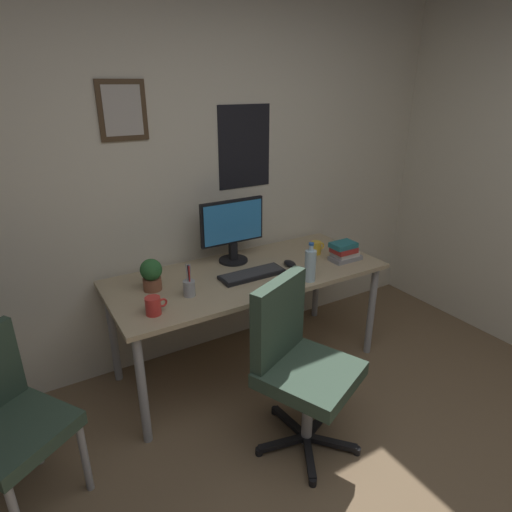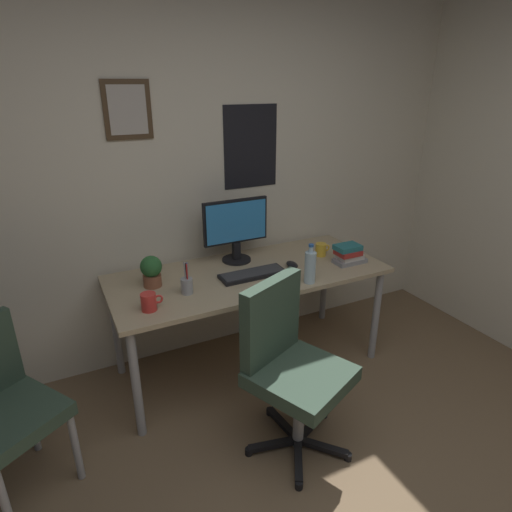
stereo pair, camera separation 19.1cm
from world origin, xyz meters
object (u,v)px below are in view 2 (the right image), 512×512
object	(u,v)px
monitor	(236,228)
office_chair	(289,360)
water_bottle	(310,267)
keyboard	(253,274)
coffee_mug_far	(149,302)
pen_cup	(187,285)
book_stack_left	(349,254)
coffee_mug_near	(321,249)
potted_plant	(151,270)
computer_mouse	(292,265)

from	to	relation	value
monitor	office_chair	bearing A→B (deg)	-97.30
water_bottle	office_chair	bearing A→B (deg)	-133.12
monitor	keyboard	world-z (taller)	monitor
coffee_mug_far	pen_cup	world-z (taller)	pen_cup
coffee_mug_far	pen_cup	xyz separation A→B (m)	(0.25, 0.10, 0.00)
pen_cup	book_stack_left	world-z (taller)	pen_cup
pen_cup	book_stack_left	bearing A→B (deg)	-2.55
coffee_mug_near	potted_plant	world-z (taller)	potted_plant
keyboard	coffee_mug_near	size ratio (longest dim) A/B	3.76
book_stack_left	water_bottle	bearing A→B (deg)	-160.65
keyboard	coffee_mug_near	distance (m)	0.60
potted_plant	coffee_mug_far	bearing A→B (deg)	-106.91
water_bottle	book_stack_left	bearing A→B (deg)	19.35
office_chair	computer_mouse	bearing A→B (deg)	58.30
computer_mouse	pen_cup	world-z (taller)	pen_cup
monitor	computer_mouse	xyz separation A→B (m)	(0.29, -0.27, -0.22)
coffee_mug_near	pen_cup	world-z (taller)	pen_cup
monitor	water_bottle	xyz separation A→B (m)	(0.26, -0.52, -0.13)
book_stack_left	coffee_mug_far	bearing A→B (deg)	-177.89
coffee_mug_far	pen_cup	bearing A→B (deg)	22.35
water_bottle	computer_mouse	bearing A→B (deg)	84.22
pen_cup	keyboard	bearing A→B (deg)	6.15
monitor	computer_mouse	bearing A→B (deg)	-43.43
office_chair	coffee_mug_near	size ratio (longest dim) A/B	8.31
water_bottle	book_stack_left	size ratio (longest dim) A/B	1.15
keyboard	computer_mouse	xyz separation A→B (m)	(0.30, 0.01, 0.01)
office_chair	monitor	bearing A→B (deg)	82.70
pen_cup	book_stack_left	size ratio (longest dim) A/B	0.91
keyboard	coffee_mug_far	bearing A→B (deg)	-167.87
water_bottle	monitor	bearing A→B (deg)	116.59
book_stack_left	computer_mouse	bearing A→B (deg)	164.17
keyboard	coffee_mug_far	size ratio (longest dim) A/B	3.54
office_chair	water_bottle	world-z (taller)	water_bottle
office_chair	keyboard	world-z (taller)	office_chair
monitor	potted_plant	size ratio (longest dim) A/B	2.36
potted_plant	pen_cup	bearing A→B (deg)	-49.76
office_chair	water_bottle	size ratio (longest dim) A/B	3.76
office_chair	computer_mouse	xyz separation A→B (m)	(0.41, 0.66, 0.21)
monitor	potted_plant	world-z (taller)	monitor
keyboard	potted_plant	size ratio (longest dim) A/B	2.21
coffee_mug_far	pen_cup	size ratio (longest dim) A/B	0.61
water_bottle	pen_cup	size ratio (longest dim) A/B	1.26
computer_mouse	potted_plant	bearing A→B (deg)	171.91
keyboard	water_bottle	bearing A→B (deg)	-41.47
computer_mouse	coffee_mug_near	xyz separation A→B (m)	(0.29, 0.09, 0.03)
coffee_mug_far	potted_plant	size ratio (longest dim) A/B	0.62
computer_mouse	keyboard	bearing A→B (deg)	-178.21
office_chair	computer_mouse	size ratio (longest dim) A/B	8.64
coffee_mug_near	monitor	bearing A→B (deg)	162.25
computer_mouse	coffee_mug_near	distance (m)	0.31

